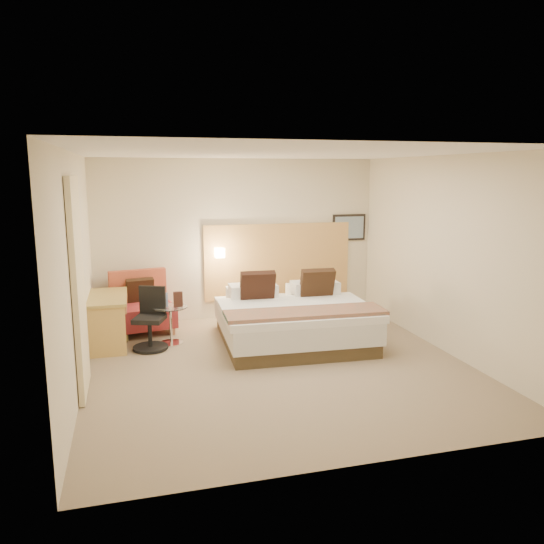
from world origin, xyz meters
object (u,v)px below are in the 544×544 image
object	(u,v)px
bed	(292,319)
desk	(110,306)
lounge_chair	(142,308)
side_table	(171,323)
desk_chair	(151,324)

from	to	relation	value
bed	desk	size ratio (longest dim) A/B	1.89
lounge_chair	side_table	bearing A→B (deg)	-63.49
bed	side_table	xyz separation A→B (m)	(-1.74, 0.35, -0.03)
side_table	desk	bearing A→B (deg)	167.40
desk	desk_chair	world-z (taller)	desk_chair
lounge_chair	bed	bearing A→B (deg)	-27.74
bed	side_table	world-z (taller)	bed
bed	lounge_chair	world-z (taller)	bed
lounge_chair	side_table	size ratio (longest dim) A/B	1.83
lounge_chair	desk	bearing A→B (deg)	-128.88
desk	desk_chair	bearing A→B (deg)	-30.82
side_table	desk_chair	bearing A→B (deg)	-153.97
side_table	desk	xyz separation A→B (m)	(-0.84, 0.19, 0.26)
bed	lounge_chair	size ratio (longest dim) A/B	2.16
lounge_chair	desk	distance (m)	0.76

